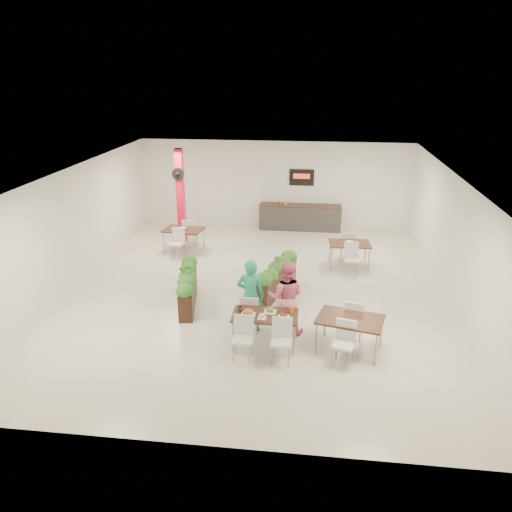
% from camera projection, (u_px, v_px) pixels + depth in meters
% --- Properties ---
extents(ground, '(12.00, 12.00, 0.00)m').
position_uv_depth(ground, '(255.00, 290.00, 13.57)').
color(ground, beige).
rests_on(ground, ground).
extents(room_shell, '(10.10, 12.10, 3.22)m').
position_uv_depth(room_shell, '(254.00, 220.00, 12.86)').
color(room_shell, white).
rests_on(room_shell, ground).
extents(red_column, '(0.40, 0.41, 3.20)m').
position_uv_depth(red_column, '(180.00, 195.00, 16.84)').
color(red_column, red).
rests_on(red_column, ground).
extents(service_counter, '(3.00, 0.64, 2.20)m').
position_uv_depth(service_counter, '(300.00, 217.00, 18.53)').
color(service_counter, '#2C2A27').
rests_on(service_counter, ground).
extents(main_table, '(1.40, 1.62, 0.92)m').
position_uv_depth(main_table, '(265.00, 319.00, 10.68)').
color(main_table, black).
rests_on(main_table, ground).
extents(diner_man, '(0.63, 0.41, 1.73)m').
position_uv_depth(diner_man, '(250.00, 296.00, 11.25)').
color(diner_man, '#249F75').
rests_on(diner_man, ground).
extents(diner_woman, '(0.85, 0.66, 1.74)m').
position_uv_depth(diner_woman, '(286.00, 297.00, 11.15)').
color(diner_woman, '#E56683').
rests_on(diner_woman, ground).
extents(planter_left, '(0.71, 2.11, 1.12)m').
position_uv_depth(planter_left, '(188.00, 285.00, 12.58)').
color(planter_left, black).
rests_on(planter_left, ground).
extents(planter_right, '(0.93, 1.95, 1.06)m').
position_uv_depth(planter_right, '(277.00, 276.00, 13.20)').
color(planter_right, black).
rests_on(planter_right, ground).
extents(side_table_a, '(1.34, 1.66, 0.92)m').
position_uv_depth(side_table_a, '(184.00, 232.00, 16.29)').
color(side_table_a, black).
rests_on(side_table_a, ground).
extents(side_table_b, '(1.27, 1.64, 0.92)m').
position_uv_depth(side_table_b, '(349.00, 247.00, 15.01)').
color(side_table_b, black).
rests_on(side_table_b, ground).
extents(side_table_c, '(1.54, 1.67, 0.92)m').
position_uv_depth(side_table_c, '(350.00, 323.00, 10.51)').
color(side_table_c, black).
rests_on(side_table_c, ground).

